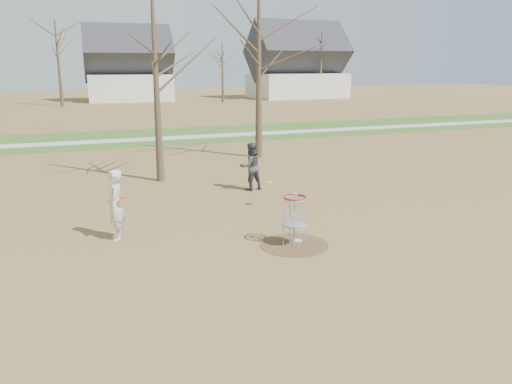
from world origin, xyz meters
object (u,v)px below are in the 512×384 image
at_px(disc_golf_basket, 295,211).
at_px(player_throwing, 250,166).
at_px(disc_grounded, 298,241).
at_px(player_standing, 115,205).

bearing_deg(disc_golf_basket, player_throwing, 81.40).
relative_size(player_throwing, disc_grounded, 8.09).
bearing_deg(player_throwing, player_standing, 26.77).
relative_size(player_standing, player_throwing, 1.06).
xyz_separation_m(player_standing, disc_grounded, (4.47, -1.85, -0.92)).
height_order(player_throwing, disc_golf_basket, player_throwing).
bearing_deg(disc_grounded, player_throwing, 83.14).
height_order(player_standing, disc_grounded, player_standing).
distance_m(player_standing, player_throwing, 6.42).
relative_size(player_standing, disc_golf_basket, 1.40).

